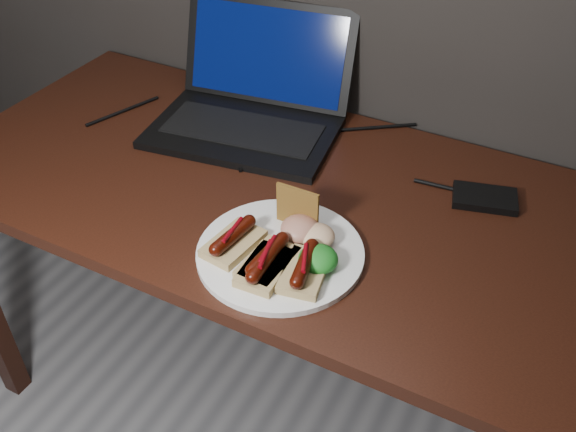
# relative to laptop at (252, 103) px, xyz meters

# --- Properties ---
(desk) EXTENTS (1.40, 0.70, 0.75)m
(desk) POSITION_rel_laptop_xyz_m (0.13, -0.20, -0.14)
(desk) COLOR black
(desk) RESTS_ON ground
(laptop) EXTENTS (0.46, 0.41, 0.25)m
(laptop) POSITION_rel_laptop_xyz_m (0.00, 0.00, 0.00)
(laptop) COLOR black
(laptop) RESTS_ON desk
(hard_drive) EXTENTS (0.14, 0.11, 0.02)m
(hard_drive) POSITION_rel_laptop_xyz_m (0.56, -0.05, -0.04)
(hard_drive) COLOR black
(hard_drive) RESTS_ON desk
(desk_cables) EXTENTS (0.90, 0.37, 0.01)m
(desk_cables) POSITION_rel_laptop_xyz_m (0.09, -0.03, -0.05)
(desk_cables) COLOR black
(desk_cables) RESTS_ON desk
(plate) EXTENTS (0.39, 0.39, 0.01)m
(plate) POSITION_rel_laptop_xyz_m (0.28, -0.38, -0.05)
(plate) COLOR white
(plate) RESTS_ON desk
(bread_sausage_left) EXTENTS (0.08, 0.12, 0.04)m
(bread_sausage_left) POSITION_rel_laptop_xyz_m (0.20, -0.41, -0.02)
(bread_sausage_left) COLOR tan
(bread_sausage_left) RESTS_ON plate
(bread_sausage_center) EXTENTS (0.08, 0.12, 0.04)m
(bread_sausage_center) POSITION_rel_laptop_xyz_m (0.28, -0.42, -0.02)
(bread_sausage_center) COLOR tan
(bread_sausage_center) RESTS_ON plate
(bread_sausage_right) EXTENTS (0.09, 0.13, 0.04)m
(bread_sausage_right) POSITION_rel_laptop_xyz_m (0.35, -0.41, -0.02)
(bread_sausage_right) COLOR tan
(bread_sausage_right) RESTS_ON plate
(bread_sausage_extra) EXTENTS (0.08, 0.12, 0.04)m
(bread_sausage_extra) POSITION_rel_laptop_xyz_m (0.28, -0.44, -0.02)
(bread_sausage_extra) COLOR tan
(bread_sausage_extra) RESTS_ON plate
(crispbread) EXTENTS (0.09, 0.01, 0.08)m
(crispbread) POSITION_rel_laptop_xyz_m (0.27, -0.30, 0.00)
(crispbread) COLOR olive
(crispbread) RESTS_ON plate
(salad_greens) EXTENTS (0.07, 0.07, 0.04)m
(salad_greens) POSITION_rel_laptop_xyz_m (0.36, -0.39, -0.02)
(salad_greens) COLOR #115615
(salad_greens) RESTS_ON plate
(salsa_mound) EXTENTS (0.07, 0.07, 0.04)m
(salsa_mound) POSITION_rel_laptop_xyz_m (0.29, -0.33, -0.02)
(salsa_mound) COLOR maroon
(salsa_mound) RESTS_ON plate
(coleslaw_mound) EXTENTS (0.06, 0.06, 0.04)m
(coleslaw_mound) POSITION_rel_laptop_xyz_m (0.33, -0.33, -0.02)
(coleslaw_mound) COLOR beige
(coleslaw_mound) RESTS_ON plate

